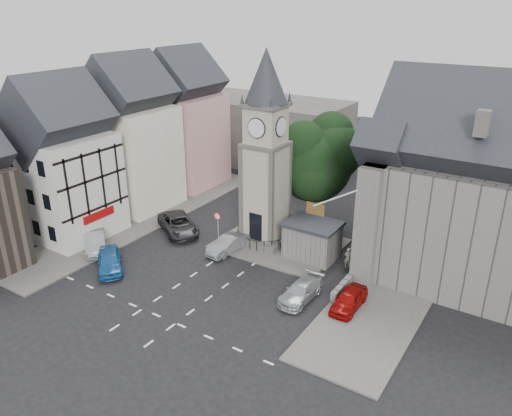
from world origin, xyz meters
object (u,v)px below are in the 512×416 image
Objects in this scene: pedestrian at (348,258)px; car_west_blue at (110,261)px; clock_tower at (266,151)px; car_east_red at (349,300)px; stone_shelter at (312,240)px.

car_west_blue is at bearing 10.26° from pedestrian.
clock_tower is at bearing -27.34° from pedestrian.
car_east_red is (17.80, 5.08, -0.09)m from car_west_blue.
clock_tower is 3.78× the size of stone_shelter.
car_west_blue is at bearing -164.34° from car_east_red.
clock_tower is 13.96m from car_east_red.
car_east_red is (10.30, -5.78, -7.45)m from clock_tower.
car_west_blue reaches higher than car_east_red.
clock_tower is 10.83m from pedestrian.
clock_tower reaches higher than stone_shelter.
stone_shelter is 0.96× the size of car_west_blue.
stone_shelter is at bearing -24.57° from pedestrian.
car_west_blue is (-7.50, -10.86, -7.36)m from clock_tower.
stone_shelter is 7.68m from car_east_red.
stone_shelter is 3.28m from pedestrian.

